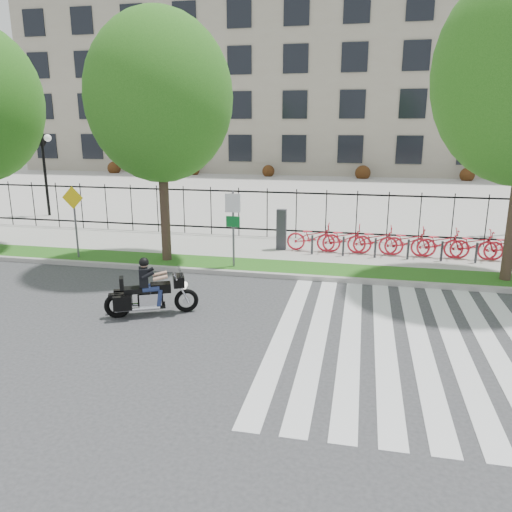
# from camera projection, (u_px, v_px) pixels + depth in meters

# --- Properties ---
(ground) EXTENTS (120.00, 120.00, 0.00)m
(ground) POSITION_uv_depth(u_px,v_px,m) (195.00, 324.00, 12.03)
(ground) COLOR #323335
(ground) RESTS_ON ground
(curb) EXTENTS (60.00, 0.20, 0.15)m
(curb) POSITION_uv_depth(u_px,v_px,m) (237.00, 273.00, 15.89)
(curb) COLOR #9E9B95
(curb) RESTS_ON ground
(grass_verge) EXTENTS (60.00, 1.50, 0.15)m
(grass_verge) POSITION_uv_depth(u_px,v_px,m) (243.00, 266.00, 16.69)
(grass_verge) COLOR #1E5515
(grass_verge) RESTS_ON ground
(sidewalk) EXTENTS (60.00, 3.50, 0.15)m
(sidewalk) POSITION_uv_depth(u_px,v_px,m) (258.00, 248.00, 19.05)
(sidewalk) COLOR #A9A79E
(sidewalk) RESTS_ON ground
(plaza) EXTENTS (80.00, 34.00, 0.10)m
(plaza) POSITION_uv_depth(u_px,v_px,m) (309.00, 191.00, 35.64)
(plaza) COLOR #A9A79E
(plaza) RESTS_ON ground
(crosswalk_stripes) EXTENTS (5.70, 8.00, 0.01)m
(crosswalk_stripes) POSITION_uv_depth(u_px,v_px,m) (402.00, 342.00, 11.05)
(crosswalk_stripes) COLOR silver
(crosswalk_stripes) RESTS_ON ground
(iron_fence) EXTENTS (30.00, 0.06, 2.00)m
(iron_fence) POSITION_uv_depth(u_px,v_px,m) (267.00, 213.00, 20.43)
(iron_fence) COLOR black
(iron_fence) RESTS_ON sidewalk
(office_building) EXTENTS (60.00, 21.90, 20.15)m
(office_building) POSITION_uv_depth(u_px,v_px,m) (332.00, 71.00, 51.91)
(office_building) COLOR gray
(office_building) RESTS_ON ground
(lamp_post_left) EXTENTS (1.06, 0.70, 4.25)m
(lamp_post_left) POSITION_uv_depth(u_px,v_px,m) (43.00, 154.00, 24.98)
(lamp_post_left) COLOR black
(lamp_post_left) RESTS_ON ground
(street_tree_1) EXTENTS (4.68, 4.68, 8.05)m
(street_tree_1) POSITION_uv_depth(u_px,v_px,m) (159.00, 97.00, 15.84)
(street_tree_1) COLOR #35241D
(street_tree_1) RESTS_ON grass_verge
(bike_share_station) EXTENTS (11.16, 0.88, 1.50)m
(bike_share_station) POSITION_uv_depth(u_px,v_px,m) (438.00, 243.00, 17.35)
(bike_share_station) COLOR #2D2D33
(bike_share_station) RESTS_ON sidewalk
(sign_pole_regulatory) EXTENTS (0.50, 0.09, 2.50)m
(sign_pole_regulatory) POSITION_uv_depth(u_px,v_px,m) (233.00, 219.00, 15.96)
(sign_pole_regulatory) COLOR #59595B
(sign_pole_regulatory) RESTS_ON grass_verge
(sign_pole_warning) EXTENTS (0.78, 0.09, 2.49)m
(sign_pole_warning) POSITION_uv_depth(u_px,v_px,m) (74.00, 212.00, 17.10)
(sign_pole_warning) COLOR #59595B
(sign_pole_warning) RESTS_ON grass_verge
(motorcycle_rider) EXTENTS (2.18, 1.27, 1.81)m
(motorcycle_rider) POSITION_uv_depth(u_px,v_px,m) (151.00, 292.00, 12.50)
(motorcycle_rider) COLOR black
(motorcycle_rider) RESTS_ON ground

